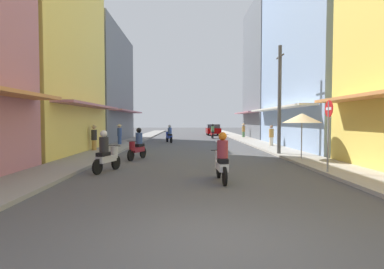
{
  "coord_description": "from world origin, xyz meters",
  "views": [
    {
      "loc": [
        -0.45,
        -4.85,
        1.93
      ],
      "look_at": [
        -0.15,
        12.65,
        1.15
      ],
      "focal_mm": 28.99,
      "sensor_mm": 36.0,
      "label": 1
    }
  ],
  "objects_px": {
    "motorbike_silver": "(107,153)",
    "motorbike_blue": "(169,135)",
    "parked_car": "(213,130)",
    "pedestrian_far": "(94,137)",
    "utility_pole": "(279,100)",
    "motorbike_maroon": "(137,145)",
    "motorbike_white": "(222,160)",
    "motorbike_red": "(212,132)",
    "street_sign_no_entry": "(329,127)",
    "vendor_umbrella": "(302,118)",
    "pedestrian_foreground": "(244,130)",
    "pedestrian_midway": "(120,133)",
    "pedestrian_crossing": "(271,136)"
  },
  "relations": [
    {
      "from": "pedestrian_midway",
      "to": "utility_pole",
      "type": "xyz_separation_m",
      "value": [
        10.27,
        -6.91,
        2.14
      ]
    },
    {
      "from": "motorbike_silver",
      "to": "motorbike_blue",
      "type": "bearing_deg",
      "value": 84.61
    },
    {
      "from": "pedestrian_midway",
      "to": "street_sign_no_entry",
      "type": "height_order",
      "value": "street_sign_no_entry"
    },
    {
      "from": "street_sign_no_entry",
      "to": "vendor_umbrella",
      "type": "bearing_deg",
      "value": 83.09
    },
    {
      "from": "motorbike_maroon",
      "to": "pedestrian_crossing",
      "type": "relative_size",
      "value": 1.08
    },
    {
      "from": "motorbike_white",
      "to": "street_sign_no_entry",
      "type": "xyz_separation_m",
      "value": [
        3.9,
        1.12,
        1.01
      ]
    },
    {
      "from": "motorbike_white",
      "to": "pedestrian_foreground",
      "type": "xyz_separation_m",
      "value": [
        5.14,
        24.16,
        0.23
      ]
    },
    {
      "from": "pedestrian_far",
      "to": "utility_pole",
      "type": "bearing_deg",
      "value": -10.82
    },
    {
      "from": "motorbike_maroon",
      "to": "parked_car",
      "type": "xyz_separation_m",
      "value": [
        5.97,
        25.71,
        0.04
      ]
    },
    {
      "from": "motorbike_silver",
      "to": "pedestrian_foreground",
      "type": "distance_m",
      "value": 24.1
    },
    {
      "from": "motorbike_maroon",
      "to": "parked_car",
      "type": "distance_m",
      "value": 26.39
    },
    {
      "from": "motorbike_blue",
      "to": "motorbike_maroon",
      "type": "height_order",
      "value": "same"
    },
    {
      "from": "motorbike_red",
      "to": "pedestrian_foreground",
      "type": "xyz_separation_m",
      "value": [
        3.47,
        0.61,
        0.23
      ]
    },
    {
      "from": "pedestrian_crossing",
      "to": "vendor_umbrella",
      "type": "distance_m",
      "value": 7.73
    },
    {
      "from": "motorbike_blue",
      "to": "motorbike_white",
      "type": "height_order",
      "value": "same"
    },
    {
      "from": "pedestrian_foreground",
      "to": "pedestrian_far",
      "type": "relative_size",
      "value": 0.98
    },
    {
      "from": "motorbike_red",
      "to": "vendor_umbrella",
      "type": "bearing_deg",
      "value": -81.83
    },
    {
      "from": "motorbike_silver",
      "to": "street_sign_no_entry",
      "type": "bearing_deg",
      "value": -5.66
    },
    {
      "from": "street_sign_no_entry",
      "to": "pedestrian_foreground",
      "type": "bearing_deg",
      "value": 86.91
    },
    {
      "from": "vendor_umbrella",
      "to": "street_sign_no_entry",
      "type": "relative_size",
      "value": 0.86
    },
    {
      "from": "motorbike_red",
      "to": "utility_pole",
      "type": "height_order",
      "value": "utility_pole"
    },
    {
      "from": "parked_car",
      "to": "pedestrian_far",
      "type": "bearing_deg",
      "value": -112.67
    },
    {
      "from": "pedestrian_crossing",
      "to": "street_sign_no_entry",
      "type": "height_order",
      "value": "street_sign_no_entry"
    },
    {
      "from": "motorbike_silver",
      "to": "utility_pole",
      "type": "xyz_separation_m",
      "value": [
        8.1,
        5.37,
        2.38
      ]
    },
    {
      "from": "pedestrian_foreground",
      "to": "street_sign_no_entry",
      "type": "distance_m",
      "value": 23.09
    },
    {
      "from": "motorbike_blue",
      "to": "parked_car",
      "type": "xyz_separation_m",
      "value": [
        5.06,
        13.91,
        0.04
      ]
    },
    {
      "from": "motorbike_red",
      "to": "vendor_umbrella",
      "type": "xyz_separation_m",
      "value": [
        2.68,
        -18.69,
        1.35
      ]
    },
    {
      "from": "motorbike_silver",
      "to": "motorbike_blue",
      "type": "xyz_separation_m",
      "value": [
        1.47,
        15.55,
        0.0
      ]
    },
    {
      "from": "motorbike_silver",
      "to": "vendor_umbrella",
      "type": "bearing_deg",
      "value": 19.25
    },
    {
      "from": "motorbike_blue",
      "to": "motorbike_red",
      "type": "relative_size",
      "value": 0.96
    },
    {
      "from": "motorbike_red",
      "to": "parked_car",
      "type": "distance_m",
      "value": 7.85
    },
    {
      "from": "parked_car",
      "to": "pedestrian_midway",
      "type": "distance_m",
      "value": 19.25
    },
    {
      "from": "motorbike_silver",
      "to": "street_sign_no_entry",
      "type": "xyz_separation_m",
      "value": [
        8.0,
        -0.79,
        1.01
      ]
    },
    {
      "from": "motorbike_blue",
      "to": "motorbike_maroon",
      "type": "distance_m",
      "value": 11.83
    },
    {
      "from": "motorbike_maroon",
      "to": "motorbike_white",
      "type": "relative_size",
      "value": 0.96
    },
    {
      "from": "motorbike_white",
      "to": "parked_car",
      "type": "xyz_separation_m",
      "value": [
        2.42,
        31.36,
        0.04
      ]
    },
    {
      "from": "motorbike_white",
      "to": "vendor_umbrella",
      "type": "distance_m",
      "value": 6.66
    },
    {
      "from": "pedestrian_foreground",
      "to": "motorbike_blue",
      "type": "bearing_deg",
      "value": -139.25
    },
    {
      "from": "parked_car",
      "to": "vendor_umbrella",
      "type": "xyz_separation_m",
      "value": [
        1.93,
        -26.5,
        1.31
      ]
    },
    {
      "from": "motorbike_maroon",
      "to": "utility_pole",
      "type": "height_order",
      "value": "utility_pole"
    },
    {
      "from": "utility_pole",
      "to": "vendor_umbrella",
      "type": "bearing_deg",
      "value": -81.66
    },
    {
      "from": "motorbike_silver",
      "to": "motorbike_blue",
      "type": "height_order",
      "value": "same"
    },
    {
      "from": "pedestrian_midway",
      "to": "pedestrian_far",
      "type": "relative_size",
      "value": 1.0
    },
    {
      "from": "motorbike_blue",
      "to": "pedestrian_midway",
      "type": "height_order",
      "value": "pedestrian_midway"
    },
    {
      "from": "pedestrian_foreground",
      "to": "vendor_umbrella",
      "type": "height_order",
      "value": "vendor_umbrella"
    },
    {
      "from": "motorbike_blue",
      "to": "vendor_umbrella",
      "type": "height_order",
      "value": "vendor_umbrella"
    },
    {
      "from": "motorbike_silver",
      "to": "parked_car",
      "type": "relative_size",
      "value": 0.43
    },
    {
      "from": "motorbike_red",
      "to": "pedestrian_far",
      "type": "bearing_deg",
      "value": -120.72
    },
    {
      "from": "pedestrian_far",
      "to": "vendor_umbrella",
      "type": "relative_size",
      "value": 0.74
    },
    {
      "from": "motorbike_white",
      "to": "street_sign_no_entry",
      "type": "distance_m",
      "value": 4.18
    }
  ]
}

